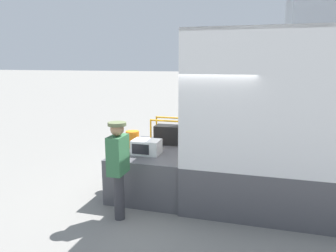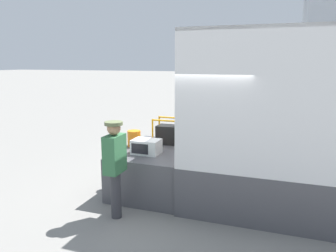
{
  "view_description": "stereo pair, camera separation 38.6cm",
  "coord_description": "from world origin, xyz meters",
  "px_view_note": "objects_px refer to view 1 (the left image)",
  "views": [
    {
      "loc": [
        1.32,
        -6.34,
        2.7
      ],
      "look_at": [
        -0.44,
        -0.2,
        1.44
      ],
      "focal_mm": 35.0,
      "sensor_mm": 36.0,
      "label": 1
    },
    {
      "loc": [
        1.69,
        -6.22,
        2.7
      ],
      "look_at": [
        -0.44,
        -0.2,
        1.44
      ],
      "focal_mm": 35.0,
      "sensor_mm": 36.0,
      "label": 2
    }
  ],
  "objects_px": {
    "portable_generator": "(168,134)",
    "worker_person": "(118,161)",
    "microwave": "(146,147)",
    "orange_bucket": "(133,139)"
  },
  "relations": [
    {
      "from": "orange_bucket",
      "to": "worker_person",
      "type": "relative_size",
      "value": 0.2
    },
    {
      "from": "portable_generator",
      "to": "orange_bucket",
      "type": "bearing_deg",
      "value": -144.42
    },
    {
      "from": "portable_generator",
      "to": "orange_bucket",
      "type": "xyz_separation_m",
      "value": [
        -0.67,
        -0.48,
        -0.04
      ]
    },
    {
      "from": "microwave",
      "to": "portable_generator",
      "type": "relative_size",
      "value": 0.79
    },
    {
      "from": "portable_generator",
      "to": "worker_person",
      "type": "xyz_separation_m",
      "value": [
        -0.32,
        -1.99,
        -0.05
      ]
    },
    {
      "from": "microwave",
      "to": "worker_person",
      "type": "height_order",
      "value": "worker_person"
    },
    {
      "from": "orange_bucket",
      "to": "worker_person",
      "type": "height_order",
      "value": "worker_person"
    },
    {
      "from": "orange_bucket",
      "to": "worker_person",
      "type": "xyz_separation_m",
      "value": [
        0.35,
        -1.51,
        -0.01
      ]
    },
    {
      "from": "portable_generator",
      "to": "microwave",
      "type": "bearing_deg",
      "value": -101.82
    },
    {
      "from": "microwave",
      "to": "worker_person",
      "type": "relative_size",
      "value": 0.32
    }
  ]
}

